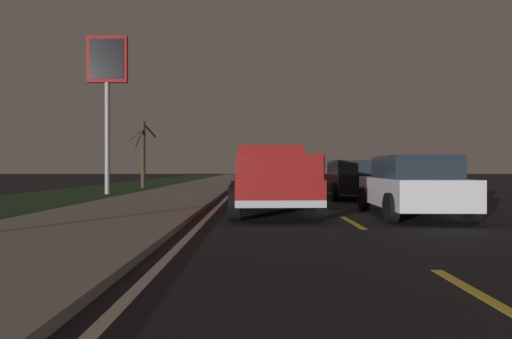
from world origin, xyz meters
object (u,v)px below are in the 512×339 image
object	(u,v)px
pickup_truck	(271,180)
gas_price_sign	(107,75)
sedan_red	(264,175)
sedan_white	(412,186)
sedan_blue	(263,178)
sedan_black	(351,179)
bare_tree_far	(143,152)

from	to	relation	value
pickup_truck	gas_price_sign	xyz separation A→B (m)	(8.95, 7.45, 4.73)
sedan_red	sedan_white	bearing A→B (deg)	-169.47
sedan_blue	gas_price_sign	xyz separation A→B (m)	(0.11, 7.37, 4.85)
sedan_red	gas_price_sign	size ratio (longest dim) A/B	0.59
sedan_black	sedan_blue	bearing A→B (deg)	47.24
sedan_red	sedan_black	world-z (taller)	same
pickup_truck	sedan_red	world-z (taller)	pickup_truck
sedan_white	bare_tree_far	xyz separation A→B (m)	(17.17, 10.99, 1.43)
sedan_white	bare_tree_far	distance (m)	20.44
gas_price_sign	bare_tree_far	xyz separation A→B (m)	(6.95, -0.00, -3.42)
sedan_blue	bare_tree_far	distance (m)	10.30
sedan_blue	bare_tree_far	world-z (taller)	bare_tree_far
bare_tree_far	pickup_truck	bearing A→B (deg)	-154.89
sedan_white	gas_price_sign	size ratio (longest dim) A/B	0.60
sedan_white	sedan_blue	bearing A→B (deg)	19.69
pickup_truck	sedan_red	bearing A→B (deg)	-0.24
pickup_truck	gas_price_sign	world-z (taller)	gas_price_sign
gas_price_sign	bare_tree_far	bearing A→B (deg)	-0.02
pickup_truck	sedan_white	world-z (taller)	pickup_truck
sedan_black	sedan_white	bearing A→B (deg)	-178.79
sedan_white	gas_price_sign	world-z (taller)	gas_price_sign
bare_tree_far	gas_price_sign	bearing A→B (deg)	179.98
sedan_red	sedan_blue	distance (m)	8.54
sedan_red	gas_price_sign	bearing A→B (deg)	138.25
pickup_truck	bare_tree_far	size ratio (longest dim) A/B	1.33
sedan_blue	bare_tree_far	xyz separation A→B (m)	(7.06, 7.37, 1.43)
sedan_white	gas_price_sign	xyz separation A→B (m)	(10.23, 10.99, 4.85)
sedan_red	bare_tree_far	bearing A→B (deg)	101.14
gas_price_sign	sedan_red	bearing A→B (deg)	-41.75
sedan_black	bare_tree_far	size ratio (longest dim) A/B	1.07
pickup_truck	sedan_white	size ratio (longest dim) A/B	1.24
bare_tree_far	sedan_blue	bearing A→B (deg)	-133.75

